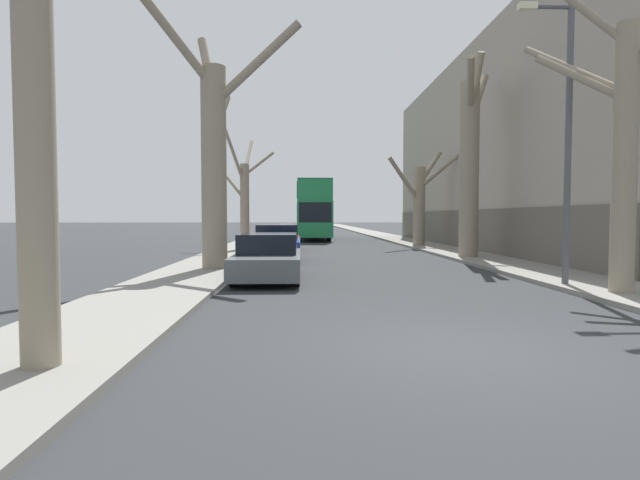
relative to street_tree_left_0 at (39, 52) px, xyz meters
The scene contains 15 objects.
ground_plane 6.29m from the street_tree_left_0, ahead, with size 300.00×300.00×0.00m, color #2B2D30.
sidewalk_left 50.90m from the street_tree_left_0, 90.42° to the left, with size 2.58×120.00×0.12m, color gray.
sidewalk_right 51.97m from the street_tree_left_0, 78.31° to the left, with size 2.58×120.00×0.12m, color gray.
building_facade_right 27.62m from the street_tree_left_0, 52.49° to the left, with size 10.08×30.71×10.85m.
street_tree_left_0 is the anchor object (origin of this frame).
street_tree_left_1 10.72m from the street_tree_left_0, 89.34° to the left, with size 4.86×3.20×8.38m.
street_tree_left_2 20.86m from the street_tree_left_0, 90.26° to the left, with size 3.73×3.87×6.62m.
street_tree_right_0 11.29m from the street_tree_left_0, 27.06° to the left, with size 3.04×4.55×7.31m.
street_tree_right_1 18.19m from the street_tree_left_0, 56.34° to the left, with size 2.13×3.62×8.37m.
street_tree_right_2 25.64m from the street_tree_left_0, 66.96° to the left, with size 4.53×2.46×5.79m.
double_decker_bus 34.73m from the street_tree_left_0, 83.49° to the left, with size 2.55×11.88×4.50m.
parked_car_0 9.30m from the street_tree_left_0, 76.92° to the left, with size 1.84×4.42×1.32m.
parked_car_1 14.85m from the street_tree_left_0, 82.14° to the left, with size 1.84×4.05×1.48m.
parked_car_2 21.12m from the street_tree_left_0, 84.54° to the left, with size 1.73×4.00×1.40m.
lamp_post 11.50m from the street_tree_left_0, 34.36° to the left, with size 1.40×0.20×7.12m.
Camera 1 is at (-2.14, -6.55, 1.81)m, focal length 28.00 mm.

